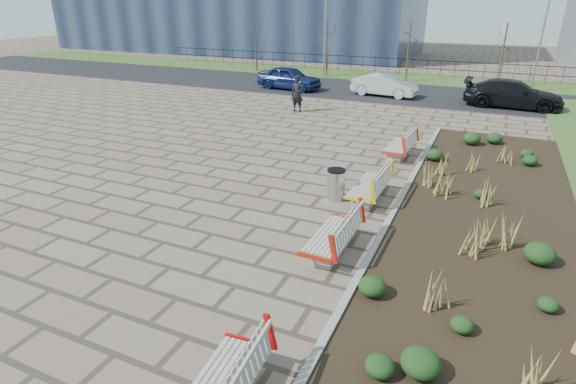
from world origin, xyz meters
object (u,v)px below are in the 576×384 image
at_px(bench_d, 399,144).
at_px(lamp_west, 325,34).
at_px(car_black, 513,94).
at_px(lamp_east, 541,41).
at_px(bench_b, 331,233).
at_px(car_silver, 385,85).
at_px(litter_bin, 336,185).
at_px(pedestrian, 297,94).
at_px(car_blue, 289,78).
at_px(bench_c, 368,184).

height_order(bench_d, lamp_west, lamp_west).
xyz_separation_m(car_black, lamp_east, (1.16, 5.56, 2.30)).
height_order(bench_b, car_silver, car_silver).
height_order(litter_bin, car_black, car_black).
distance_m(pedestrian, car_black, 11.63).
xyz_separation_m(car_silver, lamp_east, (8.15, 5.34, 2.38)).
xyz_separation_m(litter_bin, car_black, (4.71, 15.44, 0.29)).
bearing_deg(bench_b, car_blue, 117.80).
relative_size(bench_b, car_blue, 0.50).
bearing_deg(bench_d, litter_bin, -98.15).
height_order(litter_bin, lamp_west, lamp_west).
height_order(bench_c, pedestrian, pedestrian).
bearing_deg(car_black, car_blue, 91.86).
bearing_deg(litter_bin, bench_c, 20.95).
xyz_separation_m(bench_b, lamp_west, (-9.00, 23.91, 2.54)).
xyz_separation_m(bench_d, car_black, (3.84, 10.79, 0.24)).
height_order(car_black, lamp_east, lamp_east).
relative_size(bench_c, lamp_east, 0.35).
distance_m(pedestrian, lamp_west, 11.73).
distance_m(lamp_west, lamp_east, 14.00).
xyz_separation_m(car_blue, lamp_east, (14.28, 5.69, 2.31)).
height_order(pedestrian, car_blue, pedestrian).
distance_m(litter_bin, car_silver, 15.83).
relative_size(litter_bin, pedestrian, 0.49).
xyz_separation_m(bench_b, bench_c, (0.00, 3.24, 0.00)).
xyz_separation_m(bench_c, car_black, (3.84, 15.11, 0.24)).
height_order(car_black, lamp_west, lamp_west).
bearing_deg(litter_bin, car_blue, 118.76).
bearing_deg(lamp_east, litter_bin, -105.62).
bearing_deg(bench_b, litter_bin, 107.54).
relative_size(bench_b, car_silver, 0.54).
xyz_separation_m(car_blue, lamp_west, (0.28, 5.69, 2.31)).
height_order(bench_b, lamp_west, lamp_west).
bearing_deg(car_silver, bench_d, -158.13).
distance_m(car_black, lamp_east, 6.13).
height_order(car_blue, car_silver, car_blue).
xyz_separation_m(bench_c, lamp_east, (5.00, 20.67, 2.54)).
distance_m(bench_b, lamp_west, 25.67).
xyz_separation_m(pedestrian, car_blue, (-2.96, 5.54, -0.19)).
distance_m(litter_bin, lamp_west, 22.67).
height_order(litter_bin, car_blue, car_blue).
bearing_deg(car_black, lamp_east, -10.49).
relative_size(bench_d, car_silver, 0.54).
height_order(bench_c, lamp_west, lamp_west).
bearing_deg(bench_b, bench_c, 90.81).
height_order(bench_b, lamp_east, lamp_east).
relative_size(bench_d, car_black, 0.42).
bearing_deg(bench_b, car_silver, 100.44).
height_order(pedestrian, lamp_west, lamp_west).
bearing_deg(lamp_west, lamp_east, 0.00).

